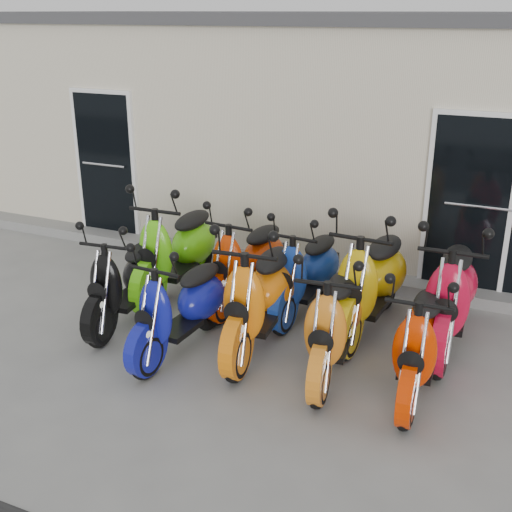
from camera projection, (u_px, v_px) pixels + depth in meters
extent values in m
plane|color=gray|center=(234.00, 337.00, 7.12)|extent=(80.00, 80.00, 0.00)
cube|color=beige|center=(365.00, 122.00, 10.98)|extent=(14.00, 6.00, 3.20)
cube|color=#3F3F42|center=(371.00, 17.00, 10.37)|extent=(14.20, 6.20, 0.16)
cube|color=gray|center=(298.00, 268.00, 8.81)|extent=(14.00, 0.40, 0.15)
cube|color=black|center=(106.00, 160.00, 9.73)|extent=(1.07, 0.08, 2.22)
cube|color=black|center=(512.00, 204.00, 7.53)|extent=(2.02, 0.08, 2.22)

